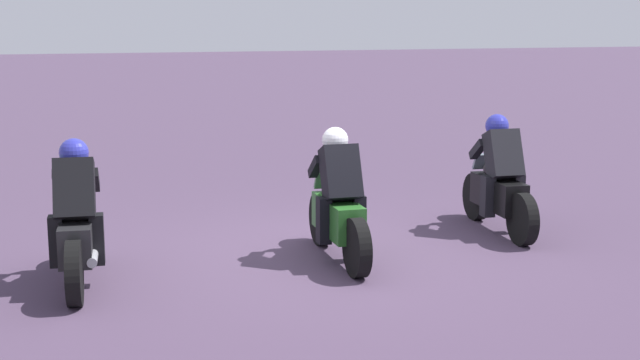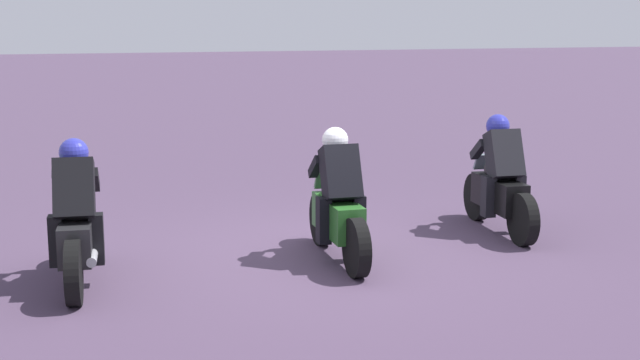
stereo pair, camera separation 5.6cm
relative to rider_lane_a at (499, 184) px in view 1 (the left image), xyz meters
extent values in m
plane|color=#493850|center=(-0.34, 2.53, -0.62)|extent=(120.00, 120.00, 0.00)
cylinder|color=black|center=(0.70, -0.06, -0.30)|extent=(0.65, 0.20, 0.64)
cylinder|color=black|center=(-0.69, 0.06, -0.30)|extent=(0.65, 0.20, 0.64)
cube|color=black|center=(0.00, 0.00, -0.12)|extent=(1.12, 0.42, 0.40)
ellipsoid|color=black|center=(0.10, -0.01, 0.18)|extent=(0.50, 0.34, 0.24)
cube|color=red|center=(-0.50, 0.05, -0.10)|extent=(0.07, 0.16, 0.08)
cylinder|color=#A5A5AD|center=(-0.36, -0.13, -0.25)|extent=(0.43, 0.14, 0.10)
cube|color=black|center=(-0.10, 0.01, 0.40)|extent=(0.52, 0.44, 0.66)
sphere|color=#2E32A8|center=(0.12, -0.01, 0.74)|extent=(0.33, 0.33, 0.30)
cube|color=slate|center=(0.50, -0.04, 0.22)|extent=(0.18, 0.27, 0.23)
cube|color=black|center=(-0.10, 0.21, -0.12)|extent=(0.19, 0.16, 0.52)
cube|color=black|center=(-0.13, -0.19, -0.12)|extent=(0.19, 0.16, 0.52)
cube|color=black|center=(0.30, 0.16, 0.42)|extent=(0.39, 0.13, 0.31)
cube|color=black|center=(0.27, -0.20, 0.42)|extent=(0.39, 0.13, 0.31)
cylinder|color=black|center=(0.09, 2.37, -0.30)|extent=(0.65, 0.17, 0.64)
cylinder|color=black|center=(-1.31, 2.43, -0.30)|extent=(0.65, 0.17, 0.64)
cube|color=#266123|center=(-0.61, 2.40, -0.12)|extent=(1.11, 0.37, 0.40)
ellipsoid|color=#266123|center=(-0.51, 2.40, 0.18)|extent=(0.49, 0.32, 0.24)
cube|color=red|center=(-1.12, 2.43, -0.10)|extent=(0.07, 0.16, 0.08)
cylinder|color=#A5A5AD|center=(-0.97, 2.26, -0.25)|extent=(0.42, 0.12, 0.10)
cube|color=black|center=(-0.71, 2.41, 0.40)|extent=(0.50, 0.42, 0.66)
sphere|color=silver|center=(-0.49, 2.40, 0.74)|extent=(0.31, 0.31, 0.30)
cube|color=#49774E|center=(-0.11, 2.38, 0.22)|extent=(0.17, 0.27, 0.23)
cube|color=black|center=(-0.72, 2.61, -0.12)|extent=(0.19, 0.15, 0.52)
cube|color=black|center=(-0.74, 2.21, -0.12)|extent=(0.19, 0.15, 0.52)
cube|color=black|center=(-0.32, 2.57, 0.42)|extent=(0.39, 0.12, 0.31)
cube|color=black|center=(-0.34, 2.21, 0.42)|extent=(0.39, 0.12, 0.31)
cylinder|color=black|center=(0.05, 5.17, -0.30)|extent=(0.65, 0.21, 0.64)
cylinder|color=black|center=(-1.34, 5.33, -0.30)|extent=(0.65, 0.21, 0.64)
cube|color=black|center=(-0.64, 5.25, -0.12)|extent=(1.13, 0.44, 0.40)
ellipsoid|color=black|center=(-0.54, 5.24, 0.18)|extent=(0.51, 0.35, 0.24)
cube|color=red|center=(-1.15, 5.31, -0.10)|extent=(0.08, 0.17, 0.08)
cylinder|color=#A5A5AD|center=(-1.01, 5.13, -0.25)|extent=(0.43, 0.14, 0.10)
cube|color=black|center=(-0.74, 5.26, 0.40)|extent=(0.52, 0.45, 0.66)
sphere|color=#2E32A8|center=(-0.52, 5.24, 0.74)|extent=(0.33, 0.33, 0.30)
cube|color=slate|center=(-0.14, 5.20, 0.22)|extent=(0.18, 0.28, 0.23)
cube|color=black|center=(-0.74, 5.46, -0.12)|extent=(0.19, 0.16, 0.52)
cube|color=black|center=(-0.78, 5.06, -0.12)|extent=(0.19, 0.16, 0.52)
cube|color=black|center=(-0.34, 5.40, 0.42)|extent=(0.39, 0.14, 0.31)
cube|color=black|center=(-0.38, 5.04, 0.42)|extent=(0.39, 0.14, 0.31)
camera|label=1|loc=(-9.69, 5.62, 2.10)|focal=49.06mm
camera|label=2|loc=(-9.70, 5.56, 2.10)|focal=49.06mm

